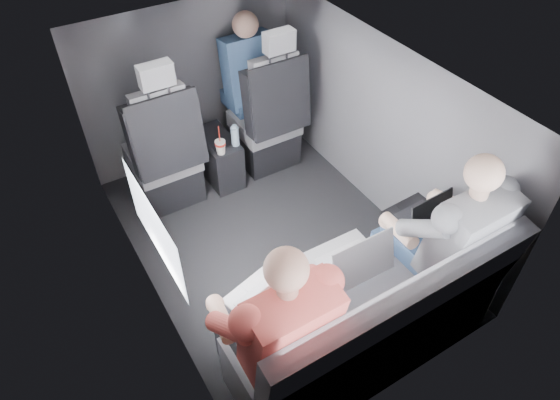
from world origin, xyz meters
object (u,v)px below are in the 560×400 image
rear_bench (370,326)px  laptop_silver (350,258)px  front_seat_right (268,124)px  passenger_rear_right (444,236)px  front_seat_left (165,159)px  soda_cup (220,147)px  laptop_black (419,213)px  passenger_front_right (248,73)px  center_console (219,158)px  water_bottle (235,136)px  passenger_rear_left (274,325)px  laptop_white (265,297)px

rear_bench → laptop_silver: bearing=87.5°
front_seat_right → passenger_rear_right: size_ratio=0.98×
front_seat_left → soda_cup: (0.40, -0.15, 0.06)m
soda_cup → laptop_silver: size_ratio=0.63×
laptop_black → passenger_front_right: size_ratio=0.40×
front_seat_left → center_console: (0.45, 0.04, -0.20)m
front_seat_right → laptop_black: bearing=-85.1°
laptop_silver → laptop_black: bearing=7.1°
rear_bench → water_bottle: 1.80m
soda_cup → passenger_rear_left: bearing=-107.2°
rear_bench → laptop_black: 0.74m
water_bottle → soda_cup: bearing=-165.3°
front_seat_left → laptop_black: size_ratio=3.81×
water_bottle → passenger_front_right: bearing=48.5°
front_seat_left → passenger_rear_right: 2.09m
water_bottle → laptop_black: bearing=-71.4°
rear_bench → passenger_rear_right: 0.66m
front_seat_right → laptop_silver: front_seat_right is taller
front_seat_right → laptop_black: front_seat_right is taller
center_console → soda_cup: (-0.05, -0.19, 0.26)m
rear_bench → passenger_rear_left: size_ratio=1.25×
passenger_rear_left → laptop_white: bearing=75.0°
center_console → passenger_front_right: (0.42, 0.22, 0.55)m
laptop_silver → passenger_front_right: 1.96m
rear_bench → laptop_white: size_ratio=4.12×
laptop_black → center_console: bearing=109.9°
rear_bench → passenger_front_right: size_ratio=1.94×
passenger_rear_right → laptop_black: bearing=83.0°
passenger_rear_right → passenger_front_right: size_ratio=1.57×
soda_cup → laptop_silver: bearing=-87.5°
laptop_silver → center_console: bearing=90.4°
center_console → laptop_white: laptop_white is taller
soda_cup → passenger_front_right: passenger_front_right is taller
passenger_front_right → rear_bench: bearing=-101.0°
laptop_white → passenger_front_right: (0.94, 1.89, 0.12)m
front_seat_right → soda_cup: bearing=-163.2°
front_seat_left → center_console: size_ratio=2.64×
laptop_silver → front_seat_left: bearing=105.5°
passenger_front_right → front_seat_left: bearing=-163.5°
passenger_rear_right → passenger_front_right: bearing=93.9°
front_seat_left → laptop_white: bearing=-92.5°
passenger_rear_right → water_bottle: bearing=105.4°
front_seat_left → center_console: 0.49m
front_seat_left → front_seat_right: bearing=0.0°
laptop_white → laptop_silver: 0.53m
laptop_black → water_bottle: bearing=108.6°
soda_cup → passenger_front_right: size_ratio=0.30×
soda_cup → passenger_rear_right: (0.61, -1.66, 0.19)m
front_seat_right → passenger_front_right: size_ratio=1.54×
soda_cup → laptop_silver: laptop_silver is taller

